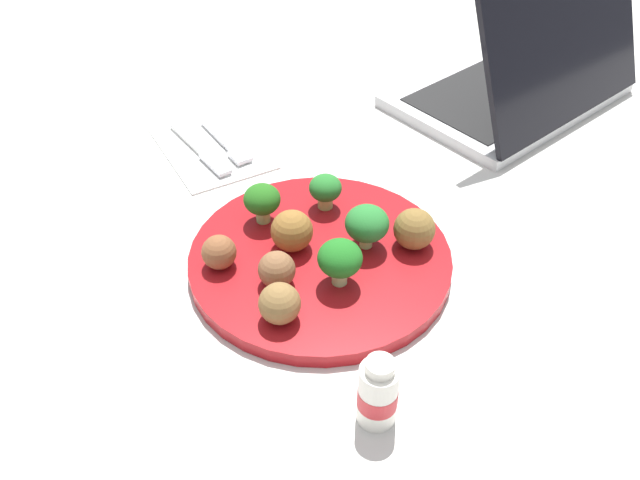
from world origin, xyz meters
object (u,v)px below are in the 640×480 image
laptop (522,81)px  yogurt_bottle (378,393)px  broccoli_floret_back_left (343,258)px  meatball_front_right (277,270)px  broccoli_floret_front_left (367,224)px  meatball_back_left (280,304)px  plate (320,260)px  meatball_back_right (219,252)px  meatball_front_left (292,231)px  broccoli_floret_mid_left (325,189)px  broccoli_floret_far_rim (262,200)px  knife (201,150)px  napkin (212,147)px  fork (227,143)px  meatball_mid_right (414,229)px

laptop → yogurt_bottle: bearing=-49.0°
broccoli_floret_back_left → meatball_front_right: 0.07m
broccoli_floret_front_left → yogurt_bottle: yogurt_bottle is taller
meatball_back_left → broccoli_floret_back_left: bearing=105.1°
plate → meatball_back_right: bearing=-105.7°
broccoli_floret_back_left → meatball_front_left: size_ratio=1.13×
meatball_back_right → broccoli_floret_mid_left: bearing=107.1°
broccoli_floret_far_rim → laptop: 0.45m
knife → broccoli_floret_back_left: bearing=10.0°
broccoli_floret_back_left → broccoli_floret_far_rim: broccoli_floret_back_left is taller
plate → broccoli_floret_front_left: (0.01, 0.05, 0.04)m
napkin → yogurt_bottle: (0.46, -0.00, 0.03)m
yogurt_bottle → broccoli_floret_far_rim: bearing=179.2°
meatball_front_right → plate: bearing=110.5°
napkin → fork: size_ratio=1.40×
meatball_back_left → fork: meatball_back_left is taller
plate → napkin: size_ratio=1.65×
laptop → fork: bearing=-99.5°
broccoli_floret_front_left → broccoli_floret_mid_left: size_ratio=1.19×
broccoli_floret_front_left → napkin: (-0.27, -0.08, -0.04)m
fork → meatball_front_right: bearing=-8.6°
broccoli_floret_front_left → broccoli_floret_back_left: size_ratio=0.97×
meatball_front_right → laptop: size_ratio=0.10×
broccoli_floret_far_rim → fork: broccoli_floret_far_rim is taller
broccoli_floret_far_rim → meatball_back_right: (0.05, -0.07, -0.01)m
broccoli_floret_front_left → meatball_mid_right: 0.05m
broccoli_floret_back_left → napkin: size_ratio=0.30×
napkin → fork: fork is taller
plate → broccoli_floret_far_rim: broccoli_floret_far_rim is taller
broccoli_floret_mid_left → napkin: bearing=-159.1°
broccoli_floret_front_left → meatball_front_left: size_ratio=1.10×
plate → meatball_back_left: (0.07, -0.07, 0.03)m
meatball_back_left → knife: (-0.32, 0.02, -0.03)m
broccoli_floret_front_left → meatball_front_right: bearing=-82.9°
meatball_front_left → broccoli_floret_back_left: bearing=19.8°
meatball_back_left → meatball_front_left: bearing=150.3°
plate → broccoli_floret_mid_left: (-0.07, 0.04, 0.03)m
yogurt_bottle → meatball_back_left: bearing=-164.3°
knife → meatball_back_left: bearing=-4.0°
meatball_back_left → laptop: (-0.26, 0.48, 0.00)m
yogurt_bottle → meatball_mid_right: bearing=141.1°
broccoli_floret_mid_left → broccoli_floret_back_left: size_ratio=0.82×
broccoli_floret_front_left → fork: 0.28m
meatball_mid_right → broccoli_floret_mid_left: bearing=-150.5°
broccoli_floret_mid_left → meatball_back_right: 0.15m
plate → knife: bearing=-168.9°
broccoli_floret_mid_left → fork: bearing=-163.6°
broccoli_floret_front_left → laptop: laptop is taller
fork → meatball_front_left: bearing=-1.7°
meatball_front_right → yogurt_bottle: size_ratio=0.52×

